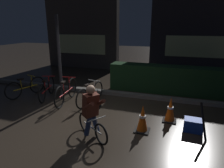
% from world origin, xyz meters
% --- Properties ---
extents(ground_plane, '(40.00, 40.00, 0.00)m').
position_xyz_m(ground_plane, '(0.00, 0.00, 0.00)').
color(ground_plane, '#2D261E').
extents(sidewalk_curb, '(12.00, 0.24, 0.12)m').
position_xyz_m(sidewalk_curb, '(0.00, 2.20, 0.06)').
color(sidewalk_curb, '#56544F').
rests_on(sidewalk_curb, ground).
extents(hedge_row, '(4.80, 0.70, 1.03)m').
position_xyz_m(hedge_row, '(1.80, 3.10, 0.51)').
color(hedge_row, black).
rests_on(hedge_row, ground).
extents(storefront_left, '(4.44, 0.54, 4.88)m').
position_xyz_m(storefront_left, '(-3.65, 6.50, 2.43)').
color(storefront_left, '#383330').
rests_on(storefront_left, ground).
extents(storefront_right, '(5.65, 0.54, 4.26)m').
position_xyz_m(storefront_right, '(3.15, 7.20, 2.12)').
color(storefront_right, '#262328').
rests_on(storefront_right, ground).
extents(street_post, '(0.10, 0.10, 2.80)m').
position_xyz_m(street_post, '(-1.83, 1.20, 1.40)').
color(street_post, '#2D2D33').
rests_on(street_post, ground).
extents(parked_bike_leftmost, '(0.56, 1.49, 0.72)m').
position_xyz_m(parked_bike_leftmost, '(-3.24, 1.06, 0.33)').
color(parked_bike_leftmost, black).
rests_on(parked_bike_leftmost, ground).
extents(parked_bike_left_mid, '(0.56, 1.54, 0.73)m').
position_xyz_m(parked_bike_left_mid, '(-2.39, 1.13, 0.33)').
color(parked_bike_left_mid, black).
rests_on(parked_bike_left_mid, ground).
extents(parked_bike_center_left, '(0.46, 1.73, 0.80)m').
position_xyz_m(parked_bike_center_left, '(-1.53, 0.99, 0.36)').
color(parked_bike_center_left, black).
rests_on(parked_bike_center_left, ground).
extents(parked_bike_center_right, '(0.46, 1.57, 0.73)m').
position_xyz_m(parked_bike_center_right, '(-0.72, 1.12, 0.33)').
color(parked_bike_center_right, black).
rests_on(parked_bike_center_right, ground).
extents(traffic_cone_near, '(0.36, 0.36, 0.67)m').
position_xyz_m(traffic_cone_near, '(1.20, -0.10, 0.32)').
color(traffic_cone_near, black).
rests_on(traffic_cone_near, ground).
extents(traffic_cone_far, '(0.36, 0.36, 0.67)m').
position_xyz_m(traffic_cone_far, '(1.81, 0.66, 0.32)').
color(traffic_cone_far, black).
rests_on(traffic_cone_far, ground).
extents(blue_crate, '(0.46, 0.34, 0.30)m').
position_xyz_m(blue_crate, '(2.38, 0.30, 0.15)').
color(blue_crate, '#193DB7').
rests_on(blue_crate, ground).
extents(cyclist, '(1.01, 0.73, 1.25)m').
position_xyz_m(cyclist, '(0.17, -0.71, 0.63)').
color(cyclist, black).
rests_on(cyclist, ground).
extents(closed_umbrella, '(0.22, 0.38, 0.79)m').
position_xyz_m(closed_umbrella, '(2.55, 0.05, 0.40)').
color(closed_umbrella, black).
rests_on(closed_umbrella, ground).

